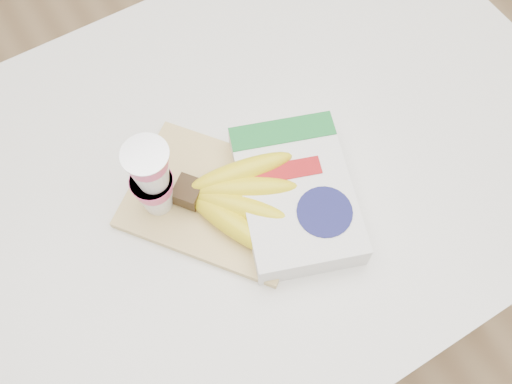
% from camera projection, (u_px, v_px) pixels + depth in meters
% --- Properties ---
extents(room, '(4.00, 4.00, 4.00)m').
position_uv_depth(room, '(221.00, 49.00, 0.74)').
color(room, tan).
rests_on(room, ground).
extents(table, '(1.36, 0.90, 1.02)m').
position_uv_depth(table, '(239.00, 262.00, 1.49)').
color(table, white).
rests_on(table, ground).
extents(cutting_board, '(0.36, 0.38, 0.02)m').
position_uv_depth(cutting_board, '(217.00, 200.00, 1.00)').
color(cutting_board, '#D4BD74').
rests_on(cutting_board, table).
extents(bananas, '(0.22, 0.22, 0.07)m').
position_uv_depth(bananas, '(237.00, 198.00, 0.96)').
color(bananas, '#382816').
rests_on(bananas, cutting_board).
extents(yogurt_stack, '(0.08, 0.08, 0.17)m').
position_uv_depth(yogurt_stack, '(152.00, 179.00, 0.91)').
color(yogurt_stack, white).
rests_on(yogurt_stack, cutting_board).
extents(cereal_box, '(0.27, 0.32, 0.06)m').
position_uv_depth(cereal_box, '(296.00, 194.00, 0.98)').
color(cereal_box, white).
rests_on(cereal_box, table).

